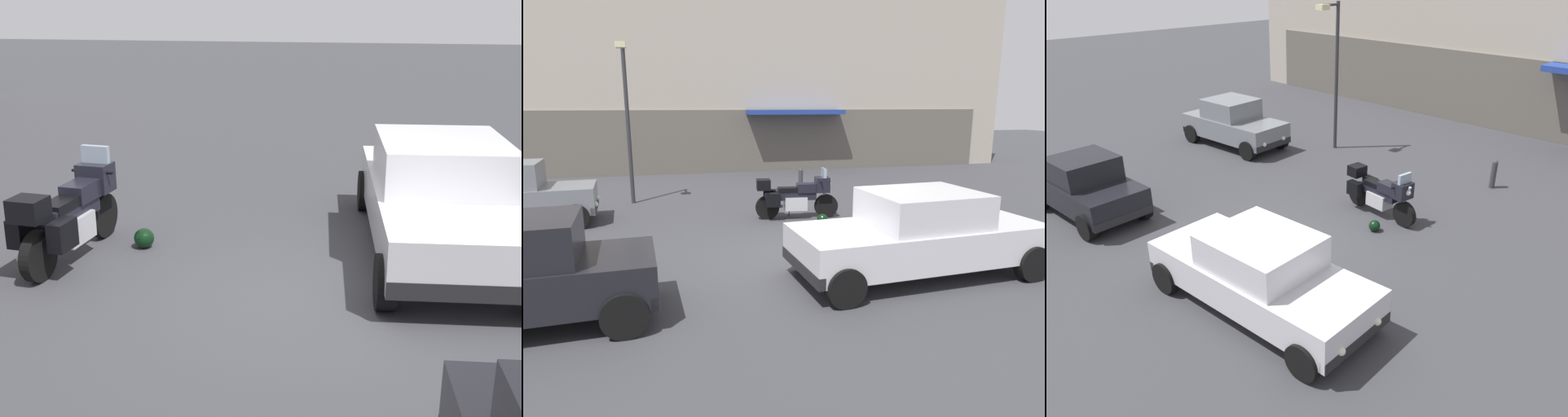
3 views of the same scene
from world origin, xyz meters
The scene contains 8 objects.
ground_plane centered at (0.00, 0.00, 0.00)m, with size 80.00×80.00×0.00m, color #38383D.
motorcycle centered at (0.71, 3.34, 0.62)m, with size 2.26×0.87×1.36m.
helmet centered at (1.21, 2.51, 0.14)m, with size 0.28×0.28×0.28m, color black.
car_hatchback_near centered at (-6.43, 4.21, 0.81)m, with size 3.96×2.04×1.64m.
car_sedan_far centered at (1.67, -1.44, 0.78)m, with size 4.66×2.18×1.56m.
car_compact_side centered at (-4.58, -1.91, 0.77)m, with size 3.55×1.89×1.56m.
streetlamp_curbside centered at (-3.71, 6.37, 2.93)m, with size 0.28×0.94×4.83m.
bollard_curbside centered at (1.93, 7.05, 0.45)m, with size 0.16×0.16×0.84m.
Camera 3 is at (7.95, -6.54, 5.89)m, focal length 35.77 mm.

